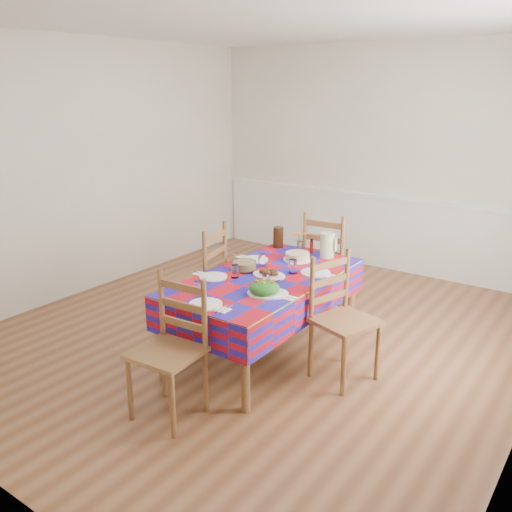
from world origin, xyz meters
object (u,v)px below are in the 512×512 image
(green_pitcher, at_px, (327,245))
(chair_right, at_px, (341,319))
(dining_table, at_px, (265,284))
(meat_platter, at_px, (269,273))
(chair_near, at_px, (171,350))
(chair_far, at_px, (328,263))
(tea_pitcher, at_px, (278,237))
(chair_left, at_px, (202,280))

(green_pitcher, bearing_deg, chair_right, -54.20)
(dining_table, bearing_deg, meat_platter, 37.14)
(meat_platter, relative_size, chair_near, 0.29)
(dining_table, bearing_deg, chair_far, 89.82)
(dining_table, xyz_separation_m, green_pitcher, (0.17, 0.75, 0.19))
(meat_platter, height_order, green_pitcher, green_pitcher)
(dining_table, height_order, chair_far, chair_far)
(meat_platter, distance_m, chair_right, 0.72)
(meat_platter, relative_size, tea_pitcher, 1.45)
(chair_near, bearing_deg, meat_platter, 84.54)
(dining_table, relative_size, meat_platter, 6.17)
(chair_near, bearing_deg, green_pitcher, 80.75)
(meat_platter, relative_size, chair_left, 0.28)
(tea_pitcher, distance_m, chair_right, 1.35)
(chair_right, bearing_deg, dining_table, 108.65)
(green_pitcher, distance_m, chair_far, 0.50)
(chair_left, bearing_deg, chair_right, 77.40)
(tea_pitcher, height_order, chair_left, chair_left)
(chair_far, relative_size, chair_left, 1.01)
(green_pitcher, distance_m, chair_left, 1.19)
(meat_platter, distance_m, tea_pitcher, 0.85)
(dining_table, relative_size, chair_left, 1.74)
(chair_right, bearing_deg, chair_near, 165.40)
(tea_pitcher, bearing_deg, dining_table, -64.32)
(green_pitcher, xyz_separation_m, chair_near, (-0.18, -1.87, -0.32))
(chair_left, bearing_deg, tea_pitcher, 143.37)
(meat_platter, xyz_separation_m, tea_pitcher, (-0.40, 0.75, 0.08))
(chair_far, xyz_separation_m, chair_left, (-0.71, -1.11, -0.00))
(meat_platter, xyz_separation_m, green_pitcher, (0.14, 0.73, 0.09))
(meat_platter, xyz_separation_m, chair_left, (-0.73, -0.01, -0.21))
(dining_table, height_order, chair_left, chair_left)
(green_pitcher, xyz_separation_m, chair_left, (-0.88, -0.74, -0.30))
(chair_near, bearing_deg, tea_pitcher, 97.13)
(chair_left, relative_size, chair_right, 1.04)
(chair_near, height_order, chair_left, chair_left)
(chair_near, bearing_deg, chair_right, 54.01)
(meat_platter, relative_size, chair_right, 0.29)
(green_pitcher, height_order, chair_far, chair_far)
(chair_left, bearing_deg, meat_platter, 78.15)
(tea_pitcher, distance_m, chair_near, 1.95)
(dining_table, distance_m, chair_far, 1.12)
(green_pitcher, xyz_separation_m, tea_pitcher, (-0.54, 0.01, -0.01))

